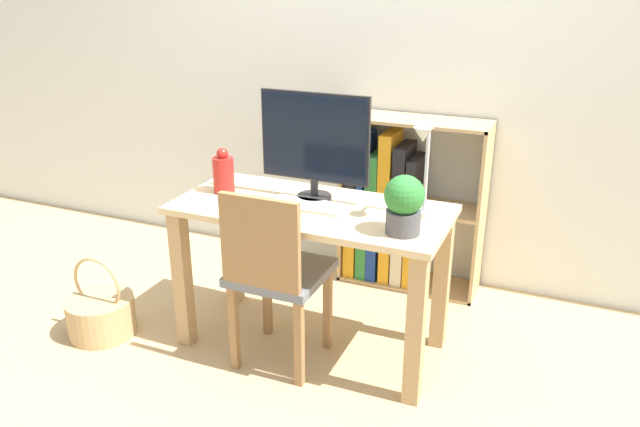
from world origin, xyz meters
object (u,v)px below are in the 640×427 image
object	(u,v)px
potted_plant	(404,203)
basket	(101,314)
keyboard	(308,205)
desk_lamp	(424,163)
bookshelf	(391,209)
monitor	(314,140)
chair	(275,271)
vase	(223,173)

from	to	relation	value
potted_plant	basket	world-z (taller)	potted_plant
keyboard	potted_plant	distance (m)	0.50
desk_lamp	bookshelf	xyz separation A→B (m)	(-0.35, 0.76, -0.53)
monitor	chair	world-z (taller)	monitor
monitor	basket	distance (m)	1.39
desk_lamp	chair	world-z (taller)	desk_lamp
bookshelf	basket	xyz separation A→B (m)	(-1.15, -1.14, -0.34)
vase	keyboard	bearing A→B (deg)	-3.78
chair	vase	bearing A→B (deg)	158.02
vase	desk_lamp	distance (m)	0.96
vase	chair	size ratio (longest dim) A/B	0.25
vase	basket	bearing A→B (deg)	-148.02
desk_lamp	basket	xyz separation A→B (m)	(-1.50, -0.37, -0.86)
keyboard	bookshelf	world-z (taller)	bookshelf
bookshelf	potted_plant	bearing A→B (deg)	-71.02
monitor	vase	world-z (taller)	monitor
monitor	chair	size ratio (longest dim) A/B	0.60
monitor	chair	xyz separation A→B (m)	(-0.05, -0.32, -0.52)
potted_plant	chair	world-z (taller)	potted_plant
vase	potted_plant	size ratio (longest dim) A/B	0.89
monitor	bookshelf	distance (m)	0.91
vase	basket	distance (m)	0.96
potted_plant	basket	xyz separation A→B (m)	(-1.47, -0.20, -0.74)
keyboard	vase	xyz separation A→B (m)	(-0.45, 0.03, 0.09)
potted_plant	bookshelf	distance (m)	1.07
keyboard	desk_lamp	bearing A→B (deg)	6.93
keyboard	chair	distance (m)	0.33
potted_plant	basket	size ratio (longest dim) A/B	0.58
keyboard	basket	bearing A→B (deg)	-162.63
monitor	vase	xyz separation A→B (m)	(-0.43, -0.09, -0.18)
desk_lamp	potted_plant	world-z (taller)	desk_lamp
chair	bookshelf	size ratio (longest dim) A/B	0.89
keyboard	basket	xyz separation A→B (m)	(-1.00, -0.31, -0.62)
monitor	potted_plant	world-z (taller)	monitor
keyboard	bookshelf	size ratio (longest dim) A/B	0.35
vase	monitor	bearing A→B (deg)	11.61
chair	bookshelf	xyz separation A→B (m)	(0.22, 1.02, -0.04)
potted_plant	bookshelf	bearing A→B (deg)	108.98
potted_plant	bookshelf	world-z (taller)	bookshelf
chair	potted_plant	bearing A→B (deg)	18.44
keyboard	bookshelf	xyz separation A→B (m)	(0.15, 0.82, -0.29)
vase	bookshelf	size ratio (longest dim) A/B	0.22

